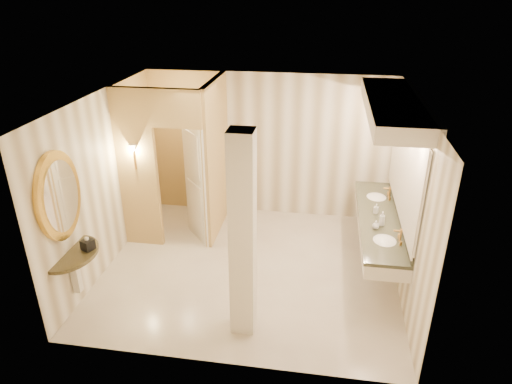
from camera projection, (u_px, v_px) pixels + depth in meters
floor at (250, 268)px, 7.24m from camera, size 4.50×4.50×0.00m
ceiling at (249, 100)px, 6.09m from camera, size 4.50×4.50×0.00m
wall_back at (268, 146)px, 8.45m from camera, size 4.50×0.02×2.70m
wall_front at (218, 269)px, 4.87m from camera, size 4.50×0.02×2.70m
wall_left at (105, 181)px, 6.98m from camera, size 0.02×4.00×2.70m
wall_right at (409, 202)px, 6.35m from camera, size 0.02×4.00×2.70m
toilet_closet at (193, 161)px, 7.67m from camera, size 1.50×1.55×2.70m
wall_sconce at (133, 150)px, 7.16m from camera, size 0.14×0.14×0.42m
vanity at (388, 171)px, 6.62m from camera, size 0.75×2.80×2.09m
console_shelf at (63, 222)px, 5.85m from camera, size 0.91×0.91×1.91m
pillar at (243, 238)px, 5.45m from camera, size 0.30×0.30×2.70m
tissue_box at (88, 245)px, 6.08m from camera, size 0.19×0.19×0.14m
toilet at (209, 196)px, 8.80m from camera, size 0.58×0.80×0.73m
soap_bottle_a at (376, 209)px, 7.03m from camera, size 0.09×0.09×0.15m
soap_bottle_b at (376, 225)px, 6.59m from camera, size 0.11×0.11×0.13m
soap_bottle_c at (382, 219)px, 6.66m from camera, size 0.09×0.09×0.22m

